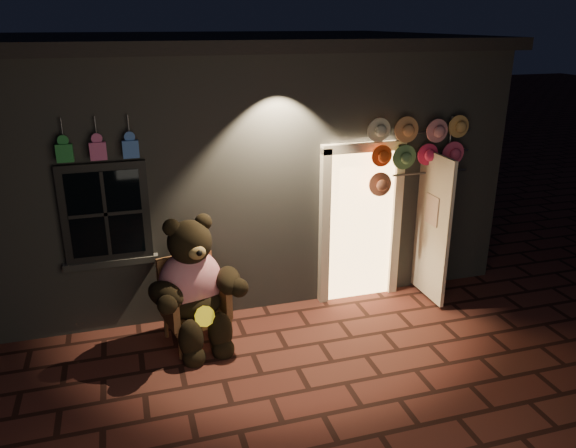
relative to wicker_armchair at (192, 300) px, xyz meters
name	(u,v)px	position (x,y,z in m)	size (l,w,h in m)	color
ground	(297,368)	(1.02, -0.97, -0.52)	(60.00, 60.00, 0.00)	#53271F
shop_building	(225,144)	(1.02, 3.02, 1.22)	(7.30, 5.95, 3.51)	slate
wicker_armchair	(192,300)	(0.00, 0.00, 0.00)	(0.82, 0.77, 1.03)	#9A643B
teddy_bear	(194,286)	(0.02, -0.13, 0.24)	(1.18, 1.02, 1.66)	red
hat_rack	(417,150)	(3.04, 0.31, 1.57)	(1.50, 0.22, 2.49)	#59595E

